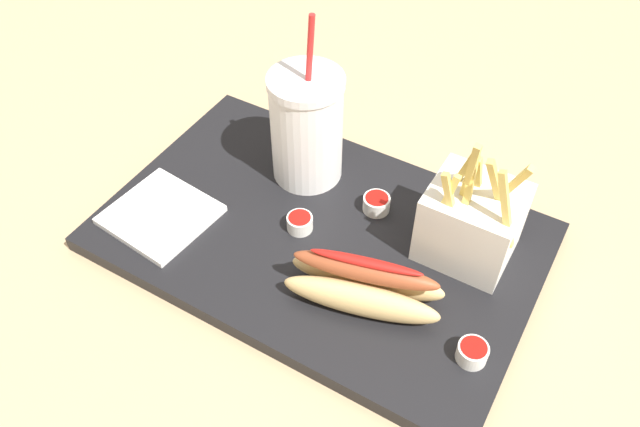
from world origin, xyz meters
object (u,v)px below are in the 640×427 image
(fries_basket, at_px, (471,221))
(napkin_stack, at_px, (161,215))
(hot_dog_1, at_px, (364,285))
(ketchup_cup_1, at_px, (376,203))
(ketchup_cup_3, at_px, (300,222))
(ketchup_cup_2, at_px, (472,352))
(soda_cup, at_px, (307,128))

(fries_basket, distance_m, napkin_stack, 0.36)
(hot_dog_1, xyz_separation_m, ketchup_cup_1, (-0.05, 0.12, -0.02))
(napkin_stack, bearing_deg, hot_dog_1, 3.42)
(ketchup_cup_3, relative_size, napkin_stack, 0.27)
(ketchup_cup_2, relative_size, napkin_stack, 0.27)
(fries_basket, bearing_deg, ketchup_cup_1, 177.00)
(ketchup_cup_2, bearing_deg, fries_basket, 114.19)
(fries_basket, relative_size, ketchup_cup_1, 5.17)
(fries_basket, height_order, ketchup_cup_1, fries_basket)
(fries_basket, bearing_deg, ketchup_cup_2, -65.81)
(fries_basket, distance_m, ketchup_cup_2, 0.14)
(soda_cup, relative_size, ketchup_cup_1, 6.89)
(ketchup_cup_1, height_order, ketchup_cup_3, ketchup_cup_1)
(napkin_stack, bearing_deg, soda_cup, 54.65)
(fries_basket, relative_size, napkin_stack, 1.47)
(ketchup_cup_3, bearing_deg, napkin_stack, -155.71)
(ketchup_cup_1, height_order, napkin_stack, ketchup_cup_1)
(ketchup_cup_2, xyz_separation_m, napkin_stack, (-0.39, -0.01, -0.01))
(fries_basket, bearing_deg, napkin_stack, -157.84)
(fries_basket, relative_size, hot_dog_1, 0.96)
(ketchup_cup_1, distance_m, ketchup_cup_3, 0.10)
(fries_basket, height_order, ketchup_cup_2, fries_basket)
(hot_dog_1, height_order, ketchup_cup_1, hot_dog_1)
(ketchup_cup_1, distance_m, ketchup_cup_2, 0.22)
(hot_dog_1, distance_m, ketchup_cup_1, 0.13)
(soda_cup, relative_size, hot_dog_1, 1.28)
(soda_cup, xyz_separation_m, ketchup_cup_1, (0.10, -0.01, -0.06))
(ketchup_cup_1, bearing_deg, hot_dog_1, -68.99)
(ketchup_cup_3, bearing_deg, hot_dog_1, -25.44)
(hot_dog_1, relative_size, napkin_stack, 1.54)
(soda_cup, relative_size, ketchup_cup_2, 7.22)
(ketchup_cup_1, bearing_deg, ketchup_cup_2, -37.67)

